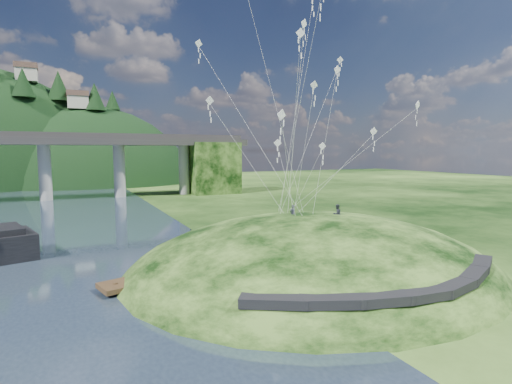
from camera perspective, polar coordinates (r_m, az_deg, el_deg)
name	(u,v)px	position (r m, az deg, el deg)	size (l,w,h in m)	color
ground	(243,288)	(32.84, -1.83, -13.56)	(320.00, 320.00, 0.00)	black
grass_hill	(313,284)	(38.65, 8.14, -12.93)	(36.00, 32.00, 13.00)	black
footpath	(407,286)	(28.65, 20.76, -12.51)	(22.29, 5.84, 0.83)	black
wooden_dock	(192,270)	(36.28, -9.18, -10.90)	(15.94, 6.38, 1.13)	#372516
kite_flyers	(325,204)	(38.64, 9.76, -1.76)	(4.72, 2.45, 1.87)	#292B37
kite_swarm	(298,64)	(36.49, 6.04, 17.67)	(16.47, 17.70, 17.70)	silver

